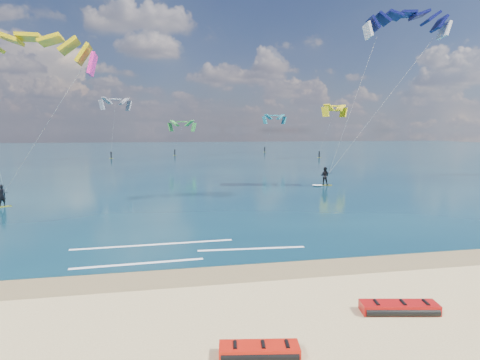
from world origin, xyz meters
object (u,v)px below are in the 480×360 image
packed_kite_mid (399,312)px  kitesurfer_main (16,112)px  kitesurfer_far (366,93)px  packed_kite_left (259,356)px

packed_kite_mid → kitesurfer_main: kitesurfer_main is taller
packed_kite_mid → kitesurfer_far: 33.11m
packed_kite_left → packed_kite_mid: (5.16, 1.68, 0.00)m
packed_kite_left → packed_kite_mid: 5.42m
kitesurfer_main → kitesurfer_far: kitesurfer_far is taller
packed_kite_mid → kitesurfer_far: size_ratio=0.14×
packed_kite_left → kitesurfer_far: size_ratio=0.12×
packed_kite_mid → kitesurfer_far: (13.81, 28.49, 9.70)m
kitesurfer_main → kitesurfer_far: bearing=-18.8°
packed_kite_left → packed_kite_mid: packed_kite_mid is taller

